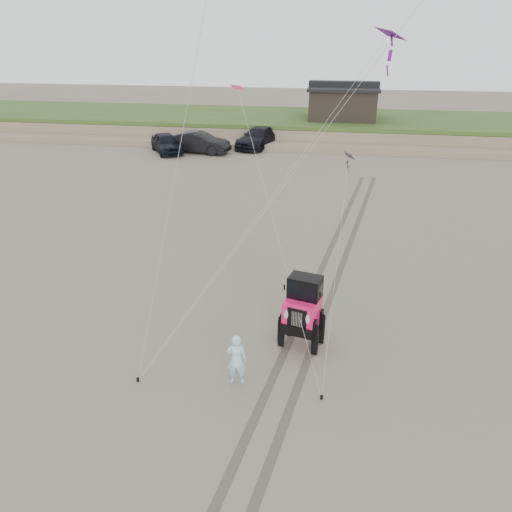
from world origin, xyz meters
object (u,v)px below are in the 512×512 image
object	(u,v)px
jeep	(302,320)
truck_c	(259,137)
cabin	(343,102)
truck_a	(166,143)
truck_b	(199,143)
man	(237,360)

from	to	relation	value
jeep	truck_c	bearing A→B (deg)	116.21
cabin	truck_a	size ratio (longest dim) A/B	1.36
truck_b	truck_c	world-z (taller)	truck_b
truck_b	jeep	size ratio (longest dim) A/B	1.00
cabin	truck_b	bearing A→B (deg)	-143.07
truck_a	jeep	distance (m)	29.20
cabin	man	bearing A→B (deg)	-93.85
truck_a	man	bearing A→B (deg)	-99.83
truck_c	man	xyz separation A→B (m)	(4.44, -31.54, -0.04)
cabin	truck_a	world-z (taller)	cabin
truck_c	man	size ratio (longest dim) A/B	3.61
cabin	truck_b	world-z (taller)	cabin
truck_b	jeep	xyz separation A→B (m)	(10.67, -26.37, 0.11)
truck_a	truck_b	world-z (taller)	truck_b
truck_a	truck_c	size ratio (longest dim) A/B	0.81
truck_a	truck_b	distance (m)	2.71
cabin	truck_b	size ratio (longest dim) A/B	1.25
truck_b	man	distance (m)	29.95
truck_c	man	bearing A→B (deg)	-65.13
cabin	truck_a	bearing A→B (deg)	-147.47
cabin	truck_c	distance (m)	9.28
cabin	truck_c	xyz separation A→B (m)	(-6.95, -5.67, -2.40)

